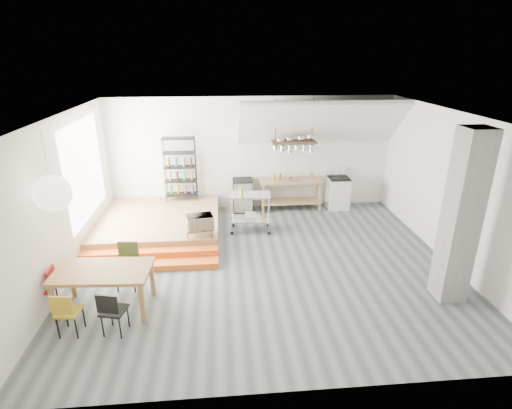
{
  "coord_description": "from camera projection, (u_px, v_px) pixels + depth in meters",
  "views": [
    {
      "loc": [
        -0.87,
        -7.6,
        4.34
      ],
      "look_at": [
        -0.11,
        0.8,
        1.09
      ],
      "focal_mm": 28.0,
      "sensor_mm": 36.0,
      "label": 1
    }
  ],
  "objects": [
    {
      "name": "chair_black",
      "position": [
        111.0,
        309.0,
        6.37
      ],
      "size": [
        0.45,
        0.45,
        0.82
      ],
      "rotation": [
        0.0,
        0.0,
        2.91
      ],
      "color": "black",
      "rests_on": "ground"
    },
    {
      "name": "chair_olive",
      "position": [
        128.0,
        261.0,
        7.72
      ],
      "size": [
        0.45,
        0.45,
        0.9
      ],
      "rotation": [
        0.0,
        0.0,
        -0.11
      ],
      "color": "#4E5C2B",
      "rests_on": "ground"
    },
    {
      "name": "wall_left",
      "position": [
        62.0,
        201.0,
        7.79
      ],
      "size": [
        0.04,
        7.0,
        3.2
      ],
      "primitive_type": "cube",
      "color": "silver",
      "rests_on": "ground"
    },
    {
      "name": "mini_fridge",
      "position": [
        243.0,
        195.0,
        11.48
      ],
      "size": [
        0.55,
        0.55,
        0.93
      ],
      "primitive_type": "cube",
      "color": "black",
      "rests_on": "ground"
    },
    {
      "name": "concrete_column",
      "position": [
        461.0,
        218.0,
        7.0
      ],
      "size": [
        0.5,
        0.5,
        3.2
      ],
      "primitive_type": "cube",
      "color": "slate",
      "rests_on": "ground"
    },
    {
      "name": "slope_ceiling",
      "position": [
        320.0,
        123.0,
        10.62
      ],
      "size": [
        4.4,
        1.44,
        1.32
      ],
      "primitive_type": "cube",
      "rotation": [
        -0.73,
        0.0,
        0.0
      ],
      "color": "white",
      "rests_on": "wall_back"
    },
    {
      "name": "ceiling",
      "position": [
        266.0,
        116.0,
        7.54
      ],
      "size": [
        8.0,
        7.0,
        0.02
      ],
      "primitive_type": "cube",
      "color": "white",
      "rests_on": "wall_back"
    },
    {
      "name": "wire_shelving",
      "position": [
        180.0,
        168.0,
        11.02
      ],
      "size": [
        0.88,
        0.38,
        1.8
      ],
      "color": "black",
      "rests_on": "platform"
    },
    {
      "name": "wall_back",
      "position": [
        252.0,
        154.0,
        11.37
      ],
      "size": [
        8.0,
        0.04,
        3.2
      ],
      "primitive_type": "cube",
      "color": "silver",
      "rests_on": "ground"
    },
    {
      "name": "bowl",
      "position": [
        291.0,
        179.0,
        11.33
      ],
      "size": [
        0.24,
        0.24,
        0.05
      ],
      "primitive_type": "imported",
      "rotation": [
        0.0,
        0.0,
        -0.12
      ],
      "color": "silver",
      "rests_on": "kitchen_counter"
    },
    {
      "name": "dining_table",
      "position": [
        103.0,
        274.0,
        6.97
      ],
      "size": [
        1.7,
        1.03,
        0.78
      ],
      "rotation": [
        0.0,
        0.0,
        -0.06
      ],
      "color": "olive",
      "rests_on": "ground"
    },
    {
      "name": "chair_mustard",
      "position": [
        66.0,
        310.0,
        6.35
      ],
      "size": [
        0.4,
        0.4,
        0.8
      ],
      "rotation": [
        0.0,
        0.0,
        3.04
      ],
      "color": "#AB8F1D",
      "rests_on": "ground"
    },
    {
      "name": "platform",
      "position": [
        160.0,
        223.0,
        10.27
      ],
      "size": [
        3.0,
        3.0,
        0.4
      ],
      "primitive_type": "cube",
      "color": "olive",
      "rests_on": "ground"
    },
    {
      "name": "floor",
      "position": [
        265.0,
        264.0,
        8.69
      ],
      "size": [
        8.0,
        8.0,
        0.0
      ],
      "primitive_type": "plane",
      "color": "#495255",
      "rests_on": "ground"
    },
    {
      "name": "microwave",
      "position": [
        200.0,
        222.0,
        9.01
      ],
      "size": [
        0.65,
        0.51,
        0.32
      ],
      "primitive_type": "imported",
      "rotation": [
        0.0,
        0.0,
        0.22
      ],
      "color": "beige",
      "rests_on": "microwave_shelf"
    },
    {
      "name": "step_upper",
      "position": [
        150.0,
        255.0,
        8.81
      ],
      "size": [
        3.0,
        0.35,
        0.27
      ],
      "primitive_type": "cube",
      "color": "orange",
      "rests_on": "ground"
    },
    {
      "name": "wall_right",
      "position": [
        452.0,
        189.0,
        8.45
      ],
      "size": [
        0.04,
        7.0,
        3.2
      ],
      "primitive_type": "cube",
      "color": "silver",
      "rests_on": "ground"
    },
    {
      "name": "stove",
      "position": [
        338.0,
        192.0,
        11.66
      ],
      "size": [
        0.6,
        0.6,
        1.18
      ],
      "color": "white",
      "rests_on": "ground"
    },
    {
      "name": "window_pane",
      "position": [
        85.0,
        170.0,
        9.11
      ],
      "size": [
        0.02,
        2.5,
        2.2
      ],
      "primitive_type": "cube",
      "color": "white",
      "rests_on": "wall_left"
    },
    {
      "name": "step_lower",
      "position": [
        148.0,
        265.0,
        8.51
      ],
      "size": [
        3.0,
        0.35,
        0.13
      ],
      "primitive_type": "cube",
      "color": "orange",
      "rests_on": "ground"
    },
    {
      "name": "microwave_shelf",
      "position": [
        200.0,
        229.0,
        9.08
      ],
      "size": [
        0.6,
        0.4,
        0.16
      ],
      "color": "olive",
      "rests_on": "platform"
    },
    {
      "name": "paper_lantern",
      "position": [
        52.0,
        193.0,
        6.41
      ],
      "size": [
        0.6,
        0.6,
        0.6
      ],
      "primitive_type": "sphere",
      "color": "white",
      "rests_on": "ceiling"
    },
    {
      "name": "kitchen_counter",
      "position": [
        291.0,
        189.0,
        11.49
      ],
      "size": [
        1.8,
        0.6,
        0.91
      ],
      "color": "olive",
      "rests_on": "ground"
    },
    {
      "name": "rolling_cart",
      "position": [
        250.0,
        207.0,
        10.08
      ],
      "size": [
        1.06,
        0.66,
        1.0
      ],
      "rotation": [
        0.0,
        0.0,
        -0.09
      ],
      "color": "silver",
      "rests_on": "ground"
    },
    {
      "name": "chair_red",
      "position": [
        47.0,
        285.0,
        7.03
      ],
      "size": [
        0.39,
        0.39,
        0.81
      ],
      "rotation": [
        0.0,
        0.0,
        -1.52
      ],
      "color": "maroon",
      "rests_on": "ground"
    },
    {
      "name": "pot_rack",
      "position": [
        295.0,
        144.0,
        10.8
      ],
      "size": [
        1.2,
        0.5,
        1.43
      ],
      "color": "#402919",
      "rests_on": "ceiling"
    }
  ]
}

